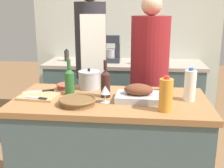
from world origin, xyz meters
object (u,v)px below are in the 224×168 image
(milk_jug, at_px, (190,85))
(wine_bottle_dark, at_px, (105,83))
(cutting_board, at_px, (39,96))
(stock_pot, at_px, (89,80))
(mixing_bowl, at_px, (66,86))
(wine_glass_right, at_px, (166,80))
(wine_bottle_green, at_px, (69,81))
(knife_chef, at_px, (40,91))
(condiment_bottle_tall, at_px, (67,56))
(wine_glass_left, at_px, (105,91))
(person_cook_guest, at_px, (149,74))
(person_cook_aproned, at_px, (91,62))
(juice_jug, at_px, (166,95))
(condiment_bottle_short, at_px, (141,57))
(stand_mixer, at_px, (113,51))
(roasting_pan, at_px, (138,94))
(knife_paring, at_px, (37,98))
(wicker_basket, at_px, (78,101))

(milk_jug, xyz_separation_m, wine_bottle_dark, (-0.59, 0.01, -0.00))
(cutting_board, distance_m, stock_pot, 0.42)
(mixing_bowl, relative_size, wine_glass_right, 1.24)
(mixing_bowl, distance_m, wine_bottle_green, 0.18)
(knife_chef, bearing_deg, condiment_bottle_tall, 97.02)
(wine_glass_left, xyz_separation_m, knife_chef, (-0.52, 0.14, -0.06))
(milk_jug, relative_size, person_cook_guest, 0.14)
(person_cook_aproned, distance_m, person_cook_guest, 0.58)
(wine_glass_right, bearing_deg, juice_jug, -94.52)
(wine_glass_left, distance_m, knife_chef, 0.54)
(juice_jug, distance_m, wine_glass_left, 0.41)
(juice_jug, bearing_deg, condiment_bottle_short, 95.98)
(stand_mixer, bearing_deg, wine_bottle_dark, -86.00)
(mixing_bowl, relative_size, person_cook_aproned, 0.08)
(roasting_pan, xyz_separation_m, juice_jug, (0.17, -0.19, 0.06))
(cutting_board, bearing_deg, knife_paring, -78.83)
(juice_jug, xyz_separation_m, person_cook_aproned, (-0.65, 1.01, 0.00))
(wine_bottle_green, xyz_separation_m, knife_chef, (-0.23, -0.00, -0.09))
(stock_pot, bearing_deg, wine_glass_right, -0.35)
(wine_bottle_green, bearing_deg, knife_chef, -179.10)
(wine_glass_left, relative_size, stand_mixer, 0.36)
(wine_bottle_green, bearing_deg, milk_jug, -2.59)
(milk_jug, distance_m, knife_chef, 1.10)
(wine_glass_left, xyz_separation_m, stand_mixer, (-0.11, 1.55, 0.04))
(cutting_board, bearing_deg, condiment_bottle_tall, 97.67)
(person_cook_aproned, bearing_deg, mixing_bowl, -119.04)
(wine_bottle_dark, bearing_deg, wicker_basket, -131.23)
(wicker_basket, xyz_separation_m, wine_bottle_dark, (0.16, 0.19, 0.08))
(wine_bottle_dark, bearing_deg, stand_mixer, 94.00)
(mixing_bowl, distance_m, wine_glass_right, 0.79)
(condiment_bottle_short, relative_size, person_cook_aproned, 0.11)
(mixing_bowl, xyz_separation_m, juice_jug, (0.75, -0.41, 0.08))
(wine_bottle_green, relative_size, condiment_bottle_short, 1.38)
(wicker_basket, height_order, person_cook_aproned, person_cook_aproned)
(mixing_bowl, distance_m, stand_mixer, 1.28)
(juice_jug, bearing_deg, milk_jug, 51.84)
(stock_pot, xyz_separation_m, condiment_bottle_short, (0.40, 1.13, 0.00))
(knife_chef, relative_size, stand_mixer, 0.67)
(wine_bottle_green, height_order, wine_bottle_dark, wine_bottle_dark)
(roasting_pan, bearing_deg, wine_bottle_dark, 167.19)
(wine_bottle_dark, height_order, condiment_bottle_short, wine_bottle_dark)
(juice_jug, bearing_deg, mixing_bowl, 151.13)
(wicker_basket, height_order, juice_jug, juice_jug)
(stand_mixer, xyz_separation_m, person_cook_guest, (0.43, -0.69, -0.12))
(wine_glass_left, relative_size, wine_glass_right, 1.01)
(wicker_basket, relative_size, milk_jug, 1.09)
(person_cook_aproned, height_order, person_cook_guest, person_cook_aproned)
(stock_pot, distance_m, condiment_bottle_tall, 1.36)
(stand_mixer, relative_size, condiment_bottle_short, 1.68)
(juice_jug, xyz_separation_m, stand_mixer, (-0.51, 1.67, 0.02))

